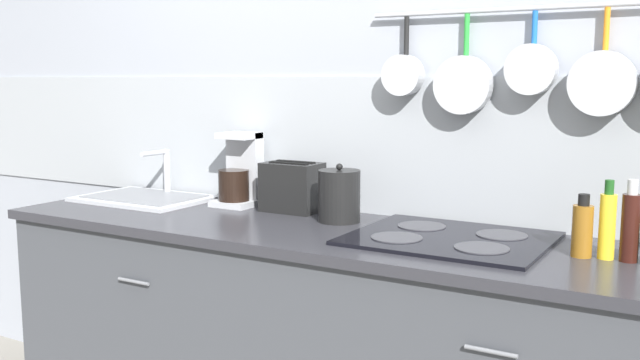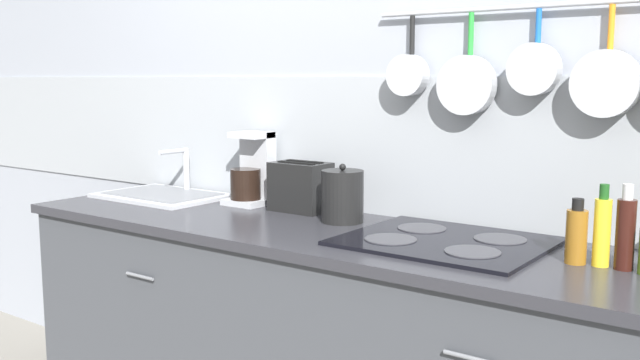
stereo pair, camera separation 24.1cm
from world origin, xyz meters
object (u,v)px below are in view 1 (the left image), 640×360
Objects in this scene: coffee_maker at (240,175)px; toaster at (292,187)px; bottle_olive_oil at (630,226)px; bottle_hot_sauce at (582,229)px; kettle at (339,196)px; bottle_cooking_wine at (607,224)px.

coffee_maker reaches higher than toaster.
bottle_olive_oil is (1.48, -0.17, -0.02)m from coffee_maker.
kettle is at bearing 173.87° from bottle_hot_sauce.
bottle_olive_oil is at bearing 4.62° from bottle_hot_sauce.
toaster is at bearing 172.12° from bottle_cooking_wine.
kettle is (0.25, -0.08, -0.00)m from toaster.
bottle_olive_oil is at bearing -4.76° from kettle.
bottle_cooking_wine is (0.06, 0.01, 0.02)m from bottle_hot_sauce.
toaster is 1.29× the size of bottle_hot_sauce.
toaster is 0.26m from kettle.
bottle_cooking_wine is at bearing -7.88° from toaster.
bottle_olive_oil is (0.97, -0.08, 0.01)m from kettle.
toaster is at bearing 172.44° from bottle_olive_oil.
kettle is at bearing 175.24° from bottle_olive_oil.
kettle is 0.85m from bottle_hot_sauce.
toaster is 1.04× the size of bottle_cooking_wine.
bottle_cooking_wine reaches higher than toaster.
kettle is (0.51, -0.09, -0.03)m from coffee_maker.
bottle_cooking_wine is at bearing -6.95° from coffee_maker.
bottle_cooking_wine is (1.42, -0.17, -0.02)m from coffee_maker.
bottle_olive_oil reaches higher than bottle_cooking_wine.
coffee_maker is 0.26m from toaster.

